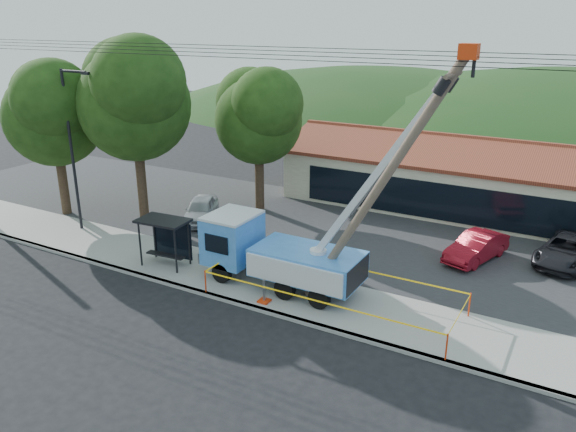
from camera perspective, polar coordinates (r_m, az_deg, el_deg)
The scene contains 17 objects.
ground at distance 22.07m, azimuth -5.54°, elevation -11.96°, with size 120.00×120.00×0.00m, color black.
curb at distance 23.53m, azimuth -2.59°, elevation -9.53°, with size 60.00×0.25×0.15m, color #99988F.
sidewalk at distance 24.97m, azimuth -0.26°, elevation -7.70°, with size 60.00×4.00×0.15m, color #99988F.
parking_lot at distance 31.57m, azimuth 6.97°, elevation -1.91°, with size 60.00×12.00×0.10m, color #28282B.
strip_mall at distance 37.21m, azimuth 17.62°, elevation 3.59°, with size 22.50×8.53×4.67m.
streetlight at distance 32.65m, azimuth -21.01°, elevation 7.28°, with size 2.13×0.22×9.00m.
tree_west_near at distance 32.99m, azimuth -15.41°, elevation 11.91°, with size 7.56×6.72×10.80m.
tree_west_far at distance 35.85m, azimuth -22.79°, elevation 10.06°, with size 6.84×6.08×9.48m.
tree_lot at distance 33.96m, azimuth -3.03°, elevation 10.51°, with size 6.30×5.60×8.94m.
hill_west at distance 75.82m, azimuth 9.24°, elevation 10.50°, with size 78.40×56.00×28.00m, color #183D16.
utility_truck at distance 24.80m, azimuth -1.03°, elevation -3.53°, with size 11.28×3.94×10.55m.
leaning_pole at distance 21.39m, azimuth 9.83°, elevation 3.82°, with size 6.08×1.99×10.47m.
bus_shelter at distance 27.51m, azimuth -12.31°, elevation -1.48°, with size 2.54×1.69×2.34m.
caution_tape at distance 23.57m, azimuth 4.49°, elevation -7.23°, with size 10.54×3.57×1.03m.
car_silver at distance 33.77m, azimuth -8.77°, elevation -0.64°, with size 1.66×4.14×1.41m, color #A1A4A7.
car_red at distance 29.62m, azimuth 18.42°, elevation -4.39°, with size 1.43×4.10×1.35m, color maroon.
car_dark at distance 30.90m, azimuth 26.31°, elevation -4.48°, with size 2.24×4.86×1.35m, color black.
Camera 1 is at (11.05, -15.28, 11.47)m, focal length 35.00 mm.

